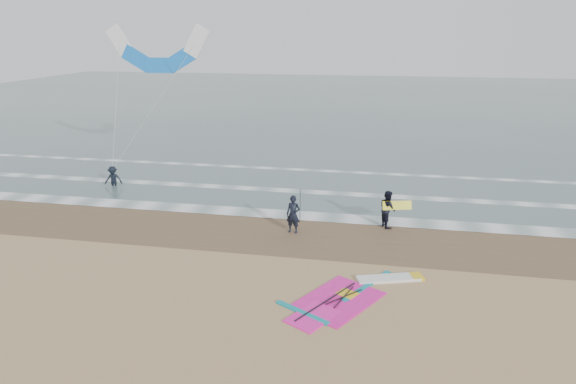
% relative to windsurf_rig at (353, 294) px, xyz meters
% --- Properties ---
extents(ground, '(120.00, 120.00, 0.00)m').
position_rel_windsurf_rig_xyz_m(ground, '(-2.50, -0.99, -0.03)').
color(ground, tan).
rests_on(ground, ground).
extents(sea_water, '(120.00, 80.00, 0.02)m').
position_rel_windsurf_rig_xyz_m(sea_water, '(-2.50, 47.01, -0.02)').
color(sea_water, '#47605E').
rests_on(sea_water, ground).
extents(wet_sand_band, '(120.00, 5.00, 0.01)m').
position_rel_windsurf_rig_xyz_m(wet_sand_band, '(-2.50, 5.01, -0.03)').
color(wet_sand_band, brown).
rests_on(wet_sand_band, ground).
extents(foam_waterline, '(120.00, 9.15, 0.02)m').
position_rel_windsurf_rig_xyz_m(foam_waterline, '(-2.50, 9.45, -0.00)').
color(foam_waterline, white).
rests_on(foam_waterline, ground).
extents(windsurf_rig, '(4.86, 4.60, 0.12)m').
position_rel_windsurf_rig_xyz_m(windsurf_rig, '(0.00, 0.00, 0.00)').
color(windsurf_rig, white).
rests_on(windsurf_rig, ground).
extents(person_standing, '(0.67, 0.50, 1.69)m').
position_rel_windsurf_rig_xyz_m(person_standing, '(-2.98, 5.10, 0.81)').
color(person_standing, black).
rests_on(person_standing, ground).
extents(person_walking, '(0.92, 1.01, 1.68)m').
position_rel_windsurf_rig_xyz_m(person_walking, '(1.04, 6.61, 0.81)').
color(person_walking, black).
rests_on(person_walking, ground).
extents(person_wading, '(1.09, 0.78, 1.52)m').
position_rel_windsurf_rig_xyz_m(person_wading, '(-14.20, 10.03, 0.73)').
color(person_wading, black).
rests_on(person_wading, ground).
extents(held_pole, '(0.17, 0.86, 1.82)m').
position_rel_windsurf_rig_xyz_m(held_pole, '(-2.68, 5.10, 1.20)').
color(held_pole, black).
rests_on(held_pole, ground).
extents(carried_kiteboard, '(1.30, 0.51, 0.39)m').
position_rel_windsurf_rig_xyz_m(carried_kiteboard, '(1.44, 6.51, 1.03)').
color(carried_kiteboard, yellow).
rests_on(carried_kiteboard, ground).
extents(surf_kite, '(6.11, 2.32, 7.86)m').
position_rel_windsurf_rig_xyz_m(surf_kite, '(-11.94, 12.26, 7.19)').
color(surf_kite, white).
rests_on(surf_kite, ground).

